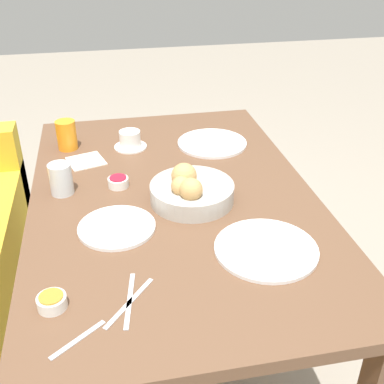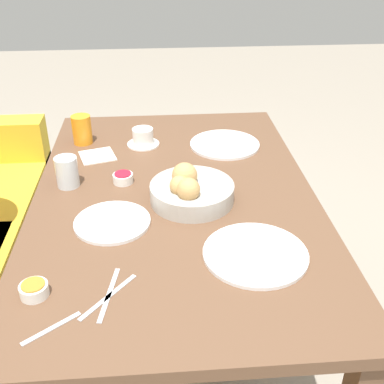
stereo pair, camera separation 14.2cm
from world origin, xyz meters
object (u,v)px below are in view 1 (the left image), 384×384
(plate_near_right, at_px, (212,143))
(plate_near_left, at_px, (266,249))
(napkin, at_px, (86,161))
(jam_bowl_berry, at_px, (118,182))
(water_tumbler, at_px, (61,179))
(plate_far_center, at_px, (117,227))
(spoon_coffee, at_px, (78,340))
(juice_glass, at_px, (67,135))
(knife_silver, at_px, (129,303))
(coffee_cup, at_px, (130,140))
(fork_silver, at_px, (130,300))
(jam_bowl_honey, at_px, (52,302))
(bread_basket, at_px, (191,191))

(plate_near_right, bearing_deg, plate_near_left, 178.78)
(plate_near_right, height_order, napkin, plate_near_right)
(jam_bowl_berry, distance_m, napkin, 0.22)
(plate_near_left, distance_m, water_tumbler, 0.66)
(plate_far_center, bearing_deg, spoon_coffee, 165.15)
(juice_glass, height_order, knife_silver, juice_glass)
(coffee_cup, bearing_deg, plate_near_right, -95.87)
(napkin, bearing_deg, plate_near_left, -143.50)
(plate_far_center, relative_size, coffee_cup, 1.79)
(plate_near_left, bearing_deg, coffee_cup, 22.52)
(water_tumbler, bearing_deg, knife_silver, -163.00)
(fork_silver, bearing_deg, jam_bowl_honey, 85.86)
(water_tumbler, bearing_deg, plate_far_center, -146.51)
(plate_near_right, relative_size, jam_bowl_berry, 3.96)
(bread_basket, distance_m, napkin, 0.45)
(plate_near_left, distance_m, jam_bowl_berry, 0.54)
(plate_near_right, height_order, plate_far_center, same)
(napkin, bearing_deg, plate_far_center, -169.57)
(jam_bowl_berry, distance_m, fork_silver, 0.52)
(bread_basket, xyz_separation_m, coffee_cup, (0.42, 0.14, -0.01))
(plate_far_center, bearing_deg, jam_bowl_berry, -4.84)
(fork_silver, bearing_deg, bread_basket, -28.89)
(jam_bowl_berry, bearing_deg, plate_near_left, -139.55)
(fork_silver, bearing_deg, spoon_coffee, 130.17)
(coffee_cup, distance_m, fork_silver, 0.81)
(bread_basket, xyz_separation_m, plate_far_center, (-0.10, 0.23, -0.03))
(juice_glass, relative_size, fork_silver, 0.60)
(juice_glass, bearing_deg, plate_near_right, -97.28)
(bread_basket, distance_m, plate_far_center, 0.25)
(juice_glass, distance_m, napkin, 0.15)
(bread_basket, relative_size, plate_far_center, 1.18)
(juice_glass, height_order, jam_bowl_berry, juice_glass)
(jam_bowl_berry, distance_m, spoon_coffee, 0.63)
(juice_glass, relative_size, napkin, 0.74)
(coffee_cup, bearing_deg, spoon_coffee, 168.50)
(plate_near_right, height_order, water_tumbler, water_tumbler)
(jam_bowl_berry, bearing_deg, plate_far_center, 175.16)
(knife_silver, bearing_deg, napkin, 6.96)
(bread_basket, relative_size, juice_glass, 2.35)
(water_tumbler, xyz_separation_m, coffee_cup, (0.29, -0.23, -0.02))
(water_tumbler, distance_m, jam_bowl_honey, 0.51)
(fork_silver, bearing_deg, napkin, 7.11)
(spoon_coffee, bearing_deg, bread_basket, -34.04)
(plate_far_center, relative_size, jam_bowl_honey, 3.27)
(bread_basket, height_order, fork_silver, bread_basket)
(fork_silver, height_order, spoon_coffee, same)
(plate_far_center, relative_size, knife_silver, 1.47)
(plate_far_center, distance_m, coffee_cup, 0.52)
(bread_basket, height_order, plate_far_center, bread_basket)
(bread_basket, bearing_deg, plate_near_right, -22.11)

